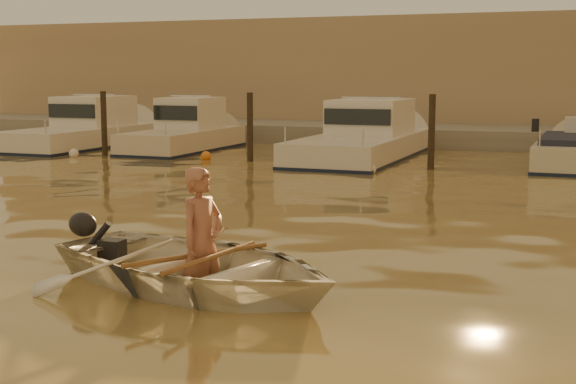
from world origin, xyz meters
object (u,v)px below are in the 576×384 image
at_px(moored_boat_1, 183,132).
at_px(person, 202,242).
at_px(moored_boat_0, 83,129).
at_px(waterfront_building, 500,77).
at_px(moored_boat_2, 364,137).
at_px(dinghy, 196,265).

bearing_deg(moored_boat_1, person, -60.62).
relative_size(person, moored_boat_0, 0.23).
relative_size(moored_boat_1, waterfront_building, 0.14).
relative_size(moored_boat_2, waterfront_building, 0.19).
relative_size(moored_boat_0, moored_boat_2, 0.87).
bearing_deg(waterfront_building, person, -90.65).
height_order(person, waterfront_building, waterfront_building).
xyz_separation_m(moored_boat_0, moored_boat_1, (3.94, 0.00, 0.00)).
distance_m(moored_boat_1, moored_boat_2, 6.21).
height_order(moored_boat_1, moored_boat_2, same).
relative_size(dinghy, person, 2.22).
relative_size(person, waterfront_building, 0.04).
bearing_deg(moored_boat_0, person, -50.63).
height_order(dinghy, waterfront_building, waterfront_building).
distance_m(dinghy, moored_boat_1, 17.49).
bearing_deg(waterfront_building, moored_boat_2, -103.79).
height_order(moored_boat_0, waterfront_building, waterfront_building).
xyz_separation_m(dinghy, moored_boat_2, (-2.31, 15.27, 0.34)).
height_order(dinghy, moored_boat_1, moored_boat_1).
bearing_deg(waterfront_building, moored_boat_1, -129.00).
xyz_separation_m(moored_boat_1, waterfront_building, (8.91, 11.00, 1.77)).
height_order(person, moored_boat_0, moored_boat_0).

